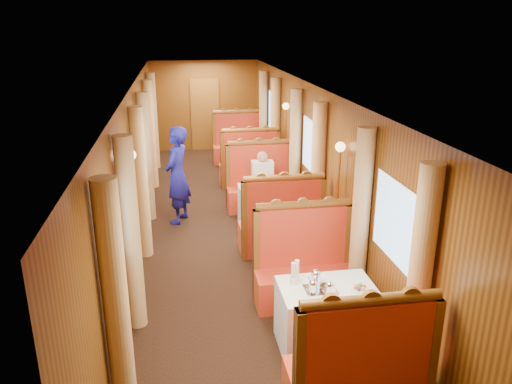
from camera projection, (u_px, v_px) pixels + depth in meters
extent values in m
cube|color=brown|center=(205.00, 115.00, 14.10)|extent=(0.80, 0.04, 2.00)
cube|color=white|center=(326.00, 317.00, 5.57)|extent=(1.05, 0.72, 0.75)
cube|color=#B31316|center=(367.00, 344.00, 4.33)|extent=(1.30, 0.12, 0.80)
cylinder|color=brown|center=(371.00, 300.00, 4.18)|extent=(1.23, 0.10, 0.10)
cube|color=#B31316|center=(305.00, 287.00, 6.50)|extent=(1.30, 0.55, 0.45)
cube|color=#B31316|center=(302.00, 236.00, 6.50)|extent=(1.30, 0.12, 0.80)
cylinder|color=brown|center=(303.00, 205.00, 6.36)|extent=(1.23, 0.10, 0.10)
cube|color=white|center=(269.00, 208.00, 8.84)|extent=(1.05, 0.72, 0.75)
cube|color=#B31316|center=(280.00, 237.00, 8.00)|extent=(1.30, 0.55, 0.45)
cube|color=#B31316|center=(284.00, 205.00, 7.60)|extent=(1.30, 0.12, 0.80)
cylinder|color=brown|center=(284.00, 178.00, 7.45)|extent=(1.23, 0.10, 0.10)
cube|color=#B31316|center=(261.00, 198.00, 9.77)|extent=(1.30, 0.55, 0.45)
cube|color=#B31316|center=(259.00, 164.00, 9.77)|extent=(1.30, 0.12, 0.80)
cylinder|color=brown|center=(259.00, 142.00, 9.63)|extent=(1.23, 0.10, 0.10)
cube|color=white|center=(243.00, 157.00, 12.11)|extent=(1.05, 0.72, 0.75)
cube|color=#B31316|center=(249.00, 175.00, 11.27)|extent=(1.30, 0.55, 0.45)
cube|color=#B31316|center=(250.00, 150.00, 10.87)|extent=(1.30, 0.12, 0.80)
cylinder|color=brown|center=(250.00, 130.00, 10.72)|extent=(1.23, 0.10, 0.10)
cube|color=#B31316|center=(238.00, 154.00, 13.04)|extent=(1.30, 0.55, 0.45)
cube|color=#B31316|center=(237.00, 129.00, 13.04)|extent=(1.30, 0.12, 0.80)
cylinder|color=brown|center=(237.00, 112.00, 12.90)|extent=(1.23, 0.10, 0.10)
cube|color=silver|center=(320.00, 289.00, 5.39)|extent=(0.35, 0.27, 0.01)
cylinder|color=white|center=(359.00, 289.00, 5.40)|extent=(0.20, 0.20, 0.01)
cylinder|color=white|center=(293.00, 281.00, 5.49)|extent=(0.08, 0.08, 0.08)
cylinder|color=white|center=(293.00, 270.00, 5.45)|extent=(0.05, 0.05, 0.18)
cylinder|color=white|center=(297.00, 278.00, 5.56)|extent=(0.08, 0.08, 0.08)
cylinder|color=white|center=(297.00, 268.00, 5.51)|extent=(0.05, 0.05, 0.18)
cylinder|color=silver|center=(271.00, 184.00, 8.67)|extent=(0.06, 0.06, 0.14)
cylinder|color=silver|center=(242.00, 140.00, 11.93)|extent=(0.06, 0.06, 0.14)
cylinder|color=#E0B573|center=(116.00, 309.00, 4.26)|extent=(0.22, 0.22, 2.35)
cylinder|color=#E0B573|center=(131.00, 236.00, 5.72)|extent=(0.22, 0.22, 2.35)
cylinder|color=#E0B573|center=(419.00, 284.00, 4.67)|extent=(0.22, 0.22, 2.35)
cylinder|color=#E0B573|center=(360.00, 221.00, 6.13)|extent=(0.22, 0.22, 2.35)
cylinder|color=#E0B573|center=(141.00, 184.00, 7.53)|extent=(0.22, 0.22, 2.35)
cylinder|color=#E0B573|center=(146.00, 158.00, 8.99)|extent=(0.22, 0.22, 2.35)
cylinder|color=#E0B573|center=(318.00, 176.00, 7.94)|extent=(0.22, 0.22, 2.35)
cylinder|color=#E0B573|center=(295.00, 152.00, 9.40)|extent=(0.22, 0.22, 2.35)
cylinder|color=#E0B573|center=(150.00, 135.00, 10.80)|extent=(0.22, 0.22, 2.35)
cylinder|color=#E0B573|center=(153.00, 121.00, 12.26)|extent=(0.22, 0.22, 2.35)
cylinder|color=#E0B573|center=(275.00, 131.00, 11.21)|extent=(0.22, 0.22, 2.35)
cylinder|color=#E0B573|center=(263.00, 118.00, 12.67)|extent=(0.22, 0.22, 2.35)
cylinder|color=#BF8C3F|center=(136.00, 224.00, 6.71)|extent=(0.04, 0.04, 1.85)
sphere|color=#FFD18C|center=(131.00, 155.00, 6.40)|extent=(0.14, 0.14, 0.14)
cylinder|color=#BF8C3F|center=(337.00, 212.00, 7.12)|extent=(0.04, 0.04, 1.85)
sphere|color=#FFD18C|center=(340.00, 147.00, 6.81)|extent=(0.14, 0.14, 0.14)
cylinder|color=#BF8C3F|center=(148.00, 157.00, 9.98)|extent=(0.04, 0.04, 1.85)
sphere|color=#FFD18C|center=(145.00, 110.00, 9.67)|extent=(0.14, 0.14, 0.14)
cylinder|color=#BF8C3F|center=(285.00, 152.00, 10.39)|extent=(0.04, 0.04, 1.85)
sphere|color=#FFD18C|center=(286.00, 106.00, 10.08)|extent=(0.14, 0.14, 0.14)
imported|color=navy|center=(177.00, 175.00, 8.95)|extent=(0.64, 0.76, 1.77)
cube|color=beige|center=(262.00, 175.00, 9.43)|extent=(0.40, 0.24, 0.55)
sphere|color=tan|center=(262.00, 157.00, 9.31)|extent=(0.20, 0.20, 0.20)
cube|color=beige|center=(264.00, 189.00, 9.34)|extent=(0.36, 0.30, 0.14)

